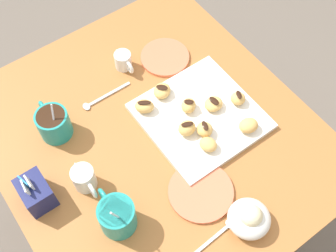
{
  "coord_description": "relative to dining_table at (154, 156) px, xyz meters",
  "views": [
    {
      "loc": [
        -0.5,
        0.31,
        1.79
      ],
      "look_at": [
        -0.01,
        -0.04,
        0.78
      ],
      "focal_mm": 44.93,
      "sensor_mm": 36.0,
      "label": 1
    }
  ],
  "objects": [
    {
      "name": "chocolate_drizzle_8",
      "position": [
        0.07,
        -0.02,
        0.19
      ],
      "size": [
        0.03,
        0.04,
        0.0
      ],
      "primitive_type": "ellipsoid",
      "rotation": [
        0.0,
        0.0,
        4.11
      ],
      "color": "black",
      "rests_on": "beignet_8"
    },
    {
      "name": "beignet_6",
      "position": [
        -0.06,
        -0.26,
        0.17
      ],
      "size": [
        0.06,
        0.06,
        0.03
      ],
      "primitive_type": "ellipsoid",
      "rotation": [
        0.0,
        0.0,
        5.78
      ],
      "color": "#E5B260",
      "rests_on": "pastry_plate_square"
    },
    {
      "name": "saucer_coral_right",
      "position": [
        0.2,
        -0.19,
        0.15
      ],
      "size": [
        0.15,
        0.15,
        0.01
      ],
      "primitive_type": "cylinder",
      "color": "#E5704C",
      "rests_on": "dining_table"
    },
    {
      "name": "pastry_plate_square",
      "position": [
        -0.04,
        -0.14,
        0.15
      ],
      "size": [
        0.31,
        0.31,
        0.02
      ],
      "primitive_type": "cube",
      "color": "silver",
      "rests_on": "dining_table"
    },
    {
      "name": "beignet_7",
      "position": [
        0.09,
        -0.09,
        0.17
      ],
      "size": [
        0.07,
        0.07,
        0.03
      ],
      "primitive_type": "ellipsoid",
      "rotation": [
        0.0,
        0.0,
        0.6
      ],
      "color": "#E5B260",
      "rests_on": "pastry_plate_square"
    },
    {
      "name": "coffee_mug_teal_left",
      "position": [
        -0.16,
        0.22,
        0.19
      ],
      "size": [
        0.13,
        0.09,
        0.14
      ],
      "color": "teal",
      "rests_on": "dining_table"
    },
    {
      "name": "dining_table",
      "position": [
        0.0,
        0.0,
        0.0
      ],
      "size": [
        0.95,
        0.85,
        0.76
      ],
      "color": "#A36633",
      "rests_on": "ground_plane"
    },
    {
      "name": "loose_spoon_by_plate",
      "position": [
        -0.33,
        0.04,
        0.15
      ],
      "size": [
        0.03,
        0.16,
        0.01
      ],
      "color": "silver",
      "rests_on": "dining_table"
    },
    {
      "name": "saucer_coral_left",
      "position": [
        -0.22,
        -0.0,
        0.15
      ],
      "size": [
        0.17,
        0.17,
        0.01
      ],
      "primitive_type": "cylinder",
      "color": "#E5704C",
      "rests_on": "dining_table"
    },
    {
      "name": "chocolate_drizzle_5",
      "position": [
        -0.04,
        -0.19,
        0.19
      ],
      "size": [
        0.04,
        0.02,
        0.0
      ],
      "primitive_type": "ellipsoid",
      "rotation": [
        0.0,
        0.0,
        0.1
      ],
      "color": "black",
      "rests_on": "beignet_5"
    },
    {
      "name": "loose_spoon_near_saucer",
      "position": [
        0.19,
        0.06,
        0.15
      ],
      "size": [
        0.03,
        0.16,
        0.01
      ],
      "color": "silver",
      "rests_on": "dining_table"
    },
    {
      "name": "coffee_mug_teal_right",
      "position": [
        0.17,
        0.22,
        0.19
      ],
      "size": [
        0.13,
        0.09,
        0.13
      ],
      "color": "teal",
      "rests_on": "dining_table"
    },
    {
      "name": "chocolate_drizzle_7",
      "position": [
        0.09,
        -0.09,
        0.19
      ],
      "size": [
        0.04,
        0.04,
        0.0
      ],
      "primitive_type": "ellipsoid",
      "rotation": [
        0.0,
        0.0,
        0.74
      ],
      "color": "black",
      "rests_on": "beignet_7"
    },
    {
      "name": "beignet_0",
      "position": [
        -0.15,
        -0.22,
        0.18
      ],
      "size": [
        0.06,
        0.06,
        0.04
      ],
      "primitive_type": "ellipsoid",
      "rotation": [
        0.0,
        0.0,
        1.34
      ],
      "color": "#E5B260",
      "rests_on": "pastry_plate_square"
    },
    {
      "name": "beignet_4",
      "position": [
        -0.13,
        -0.09,
        0.17
      ],
      "size": [
        0.06,
        0.06,
        0.03
      ],
      "primitive_type": "ellipsoid",
      "rotation": [
        0.0,
        0.0,
        1.94
      ],
      "color": "#E5B260",
      "rests_on": "pastry_plate_square"
    },
    {
      "name": "beignet_3",
      "position": [
        -0.06,
        -0.08,
        0.18
      ],
      "size": [
        0.05,
        0.05,
        0.04
      ],
      "primitive_type": "ellipsoid",
      "rotation": [
        0.0,
        0.0,
        4.77
      ],
      "color": "#E5B260",
      "rests_on": "pastry_plate_square"
    },
    {
      "name": "chocolate_drizzle_3",
      "position": [
        -0.06,
        -0.08,
        0.2
      ],
      "size": [
        0.03,
        0.04,
        0.0
      ],
      "primitive_type": "ellipsoid",
      "rotation": [
        0.0,
        0.0,
        4.3
      ],
      "color": "black",
      "rests_on": "beignet_3"
    },
    {
      "name": "chocolate_sauce_pitcher",
      "position": [
        0.25,
        -0.07,
        0.17
      ],
      "size": [
        0.09,
        0.05,
        0.06
      ],
      "color": "silver",
      "rests_on": "dining_table"
    },
    {
      "name": "chocolate_drizzle_1",
      "position": [
        -0.09,
        -0.11,
        0.19
      ],
      "size": [
        0.04,
        0.02,
        0.0
      ],
      "primitive_type": "ellipsoid",
      "rotation": [
        0.0,
        0.0,
        -0.32
      ],
      "color": "black",
      "rests_on": "beignet_1"
    },
    {
      "name": "beignet_8",
      "position": [
        0.07,
        -0.02,
        0.17
      ],
      "size": [
        0.07,
        0.07,
        0.03
      ],
      "primitive_type": "ellipsoid",
      "rotation": [
        0.0,
        0.0,
        3.96
      ],
      "color": "#E5B260",
      "rests_on": "pastry_plate_square"
    },
    {
      "name": "chocolate_drizzle_2",
      "position": [
        -0.0,
        -0.13,
        0.19
      ],
      "size": [
        0.03,
        0.03,
        0.0
      ],
      "primitive_type": "ellipsoid",
      "rotation": [
        0.0,
        0.0,
        3.99
      ],
      "color": "black",
      "rests_on": "beignet_2"
    },
    {
      "name": "beignet_1",
      "position": [
        -0.09,
        -0.11,
        0.18
      ],
      "size": [
        0.05,
        0.05,
        0.03
      ],
      "primitive_type": "ellipsoid",
      "rotation": [
        0.0,
        0.0,
        0.09
      ],
      "color": "#E5B260",
      "rests_on": "pastry_plate_square"
    },
    {
      "name": "ground_plane",
      "position": [
        0.0,
        0.0,
        -0.61
      ],
      "size": [
        8.0,
        8.0,
        0.0
      ],
      "primitive_type": "plane",
      "color": "#665B51"
    },
    {
      "name": "sugar_caddy",
      "position": [
        0.01,
        0.35,
        0.18
      ],
      "size": [
        0.09,
        0.07,
        0.11
      ],
      "color": "#191E51",
      "rests_on": "dining_table"
    },
    {
      "name": "beignet_2",
      "position": [
        -0.0,
        -0.13,
        0.18
      ],
      "size": [
        0.06,
        0.06,
        0.03
      ],
      "primitive_type": "ellipsoid",
      "rotation": [
        0.0,
        0.0,
        3.86
      ],
      "color": "#E5B260",
      "rests_on": "pastry_plate_square"
    },
    {
      "name": "chocolate_drizzle_6",
      "position": [
        -0.06,
        -0.26,
        0.19
      ],
      "size": [
        0.03,
        0.03,
        0.0
      ],
      "primitive_type": "ellipsoid",
      "rotation": [
        0.0,
        0.0,
        5.84
      ],
      "color": "black",
      "rests_on": "beignet_6"
    },
    {
      "name": "beignet_5",
      "position": [
        -0.04,
        -0.19,
        0.17
      ],
      "size": [
        0.06,
        0.06,
        0.03
      ],
      "primitive_type": "ellipsoid",
      "rotation": [
        0.0,
        0.0,
        0.13
      ],
      "color": "#E5B260",
      "rests_on": "pastry_plate_square"
    },
    {
      "name": "cream_pitcher_white",
      "position": [
        -0.02,
        0.23,
        0.18
      ],
      "size": [
        0.1,
        0.06,
        0.07
      ],
      "color": "silver",
      "rests_on": "dining_table"
    },
    {
      "name": "ice_cream_bowl",
      "position": [
        -0.35,
        -0.05,
        0.18
      ],
      "size": [
        0.11,
        0.11,
        0.08
      ],
      "color": "silver",
      "rests_on": "dining_table"
    }
  ]
}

